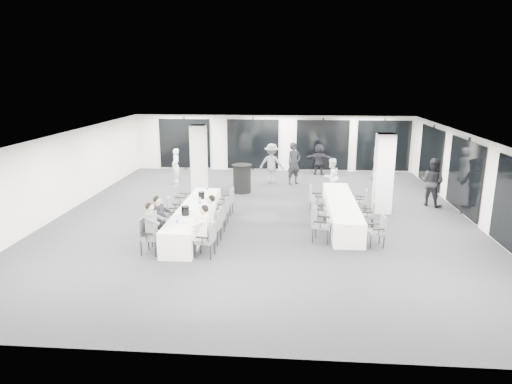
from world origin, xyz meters
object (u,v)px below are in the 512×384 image
(chair_main_left_far, at_px, (180,198))
(chair_main_right_fourth, at_px, (223,209))
(chair_main_left_second, at_px, (156,228))
(ice_bucket_near, at_px, (185,211))
(chair_side_right_far, at_px, (362,200))
(standing_guest_c, at_px, (272,161))
(standing_guest_g, at_px, (176,163))
(chair_side_right_mid, at_px, (369,213))
(standing_guest_e, at_px, (378,161))
(standing_guest_h, at_px, (433,179))
(banquet_table_main, at_px, (194,219))
(chair_main_left_near, at_px, (148,233))
(standing_guest_b, at_px, (331,174))
(chair_side_left_near, at_px, (319,222))
(chair_main_left_mid, at_px, (165,217))
(chair_main_right_mid, at_px, (219,218))
(chair_main_right_far, at_px, (228,200))
(ice_bucket_far, at_px, (201,195))
(chair_main_left_fourth, at_px, (173,209))
(standing_guest_f, at_px, (319,157))
(chair_main_right_second, at_px, (215,224))
(standing_guest_d, at_px, (382,167))
(chair_side_left_mid, at_px, (317,210))
(chair_side_left_far, at_px, (315,197))
(standing_guest_a, at_px, (294,161))
(chair_side_right_near, at_px, (379,229))
(cocktail_table, at_px, (242,178))

(chair_main_left_far, distance_m, chair_main_right_fourth, 1.99)
(chair_main_left_second, distance_m, ice_bucket_near, 0.98)
(ice_bucket_near, bearing_deg, chair_side_right_far, 28.45)
(standing_guest_c, relative_size, standing_guest_g, 1.16)
(chair_main_left_far, xyz_separation_m, chair_side_right_far, (6.35, 0.52, -0.09))
(chair_side_right_mid, distance_m, standing_guest_e, 7.23)
(chair_side_right_mid, xyz_separation_m, standing_guest_h, (2.73, 2.80, 0.52))
(chair_side_right_mid, bearing_deg, banquet_table_main, 103.73)
(chair_main_left_second, bearing_deg, chair_main_left_near, -13.88)
(standing_guest_g, bearing_deg, banquet_table_main, -16.65)
(standing_guest_b, relative_size, standing_guest_c, 0.85)
(chair_side_right_far, relative_size, standing_guest_h, 0.43)
(chair_side_left_near, bearing_deg, chair_main_left_far, -102.44)
(chair_main_left_mid, relative_size, chair_main_right_mid, 1.02)
(chair_main_right_far, distance_m, ice_bucket_far, 1.11)
(ice_bucket_near, bearing_deg, chair_main_left_fourth, 117.65)
(chair_side_right_far, xyz_separation_m, standing_guest_f, (-1.16, 6.49, 0.35))
(chair_main_left_second, relative_size, standing_guest_f, 0.52)
(chair_main_right_far, bearing_deg, chair_main_right_second, -174.50)
(chair_main_left_mid, distance_m, chair_main_right_fourth, 1.90)
(chair_side_right_far, bearing_deg, standing_guest_c, 49.47)
(chair_main_right_fourth, distance_m, standing_guest_d, 8.05)
(chair_main_right_fourth, relative_size, standing_guest_f, 0.54)
(chair_side_left_mid, height_order, chair_side_right_mid, chair_side_left_mid)
(chair_side_left_mid, distance_m, standing_guest_e, 7.72)
(chair_side_right_far, relative_size, ice_bucket_near, 3.31)
(chair_side_left_far, distance_m, standing_guest_a, 4.46)
(chair_side_right_near, bearing_deg, ice_bucket_near, 80.27)
(chair_main_left_mid, bearing_deg, standing_guest_c, 164.72)
(chair_main_left_second, height_order, ice_bucket_far, ice_bucket_far)
(chair_main_left_fourth, xyz_separation_m, chair_main_right_mid, (1.66, -0.91, 0.01))
(chair_side_left_mid, distance_m, ice_bucket_far, 3.83)
(chair_main_right_mid, xyz_separation_m, standing_guest_c, (1.30, 7.01, 0.49))
(banquet_table_main, height_order, chair_main_left_near, chair_main_left_near)
(chair_side_right_mid, bearing_deg, chair_main_left_mid, 105.73)
(chair_side_left_mid, xyz_separation_m, standing_guest_e, (3.13, 7.05, 0.33))
(chair_main_right_far, height_order, chair_side_left_mid, chair_side_left_mid)
(standing_guest_b, bearing_deg, ice_bucket_far, -1.81)
(standing_guest_c, bearing_deg, standing_guest_a, -176.68)
(standing_guest_c, bearing_deg, standing_guest_g, 14.41)
(chair_main_right_far, distance_m, chair_side_left_far, 3.05)
(chair_main_right_far, height_order, chair_side_left_near, chair_side_left_near)
(chair_main_left_second, relative_size, chair_side_left_mid, 0.92)
(chair_side_left_far, xyz_separation_m, standing_guest_b, (0.78, 2.55, 0.30))
(cocktail_table, xyz_separation_m, standing_guest_f, (3.37, 3.80, 0.26))
(chair_main_right_mid, distance_m, chair_side_right_near, 4.73)
(chair_side_left_far, distance_m, chair_side_right_mid, 2.25)
(chair_main_left_far, xyz_separation_m, standing_guest_b, (5.46, 3.07, 0.27))
(chair_side_right_mid, bearing_deg, standing_guest_f, 14.93)
(chair_main_left_mid, xyz_separation_m, ice_bucket_far, (0.88, 1.36, 0.34))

